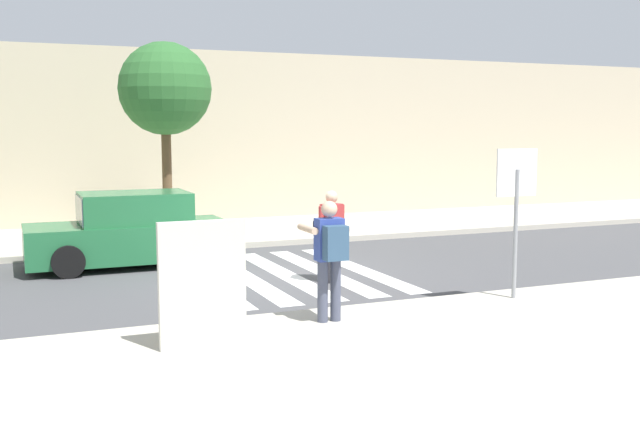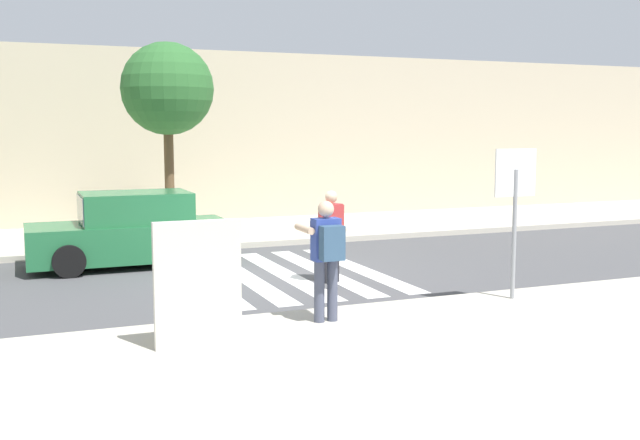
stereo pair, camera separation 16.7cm
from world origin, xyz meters
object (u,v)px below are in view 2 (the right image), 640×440
(stop_sign, at_px, (515,190))
(photographer_with_backpack, at_px, (327,250))
(street_tree_center, at_px, (167,90))
(advertising_board, at_px, (198,284))
(pedestrian_crossing, at_px, (331,231))
(parked_car_green, at_px, (131,231))

(stop_sign, relative_size, photographer_with_backpack, 1.40)
(street_tree_center, distance_m, advertising_board, 10.20)
(photographer_with_backpack, xyz_separation_m, street_tree_center, (-0.44, 9.17, 2.65))
(stop_sign, xyz_separation_m, photographer_with_backpack, (-3.35, -0.24, -0.73))
(pedestrian_crossing, relative_size, parked_car_green, 0.42)
(street_tree_center, bearing_deg, stop_sign, -67.01)
(pedestrian_crossing, distance_m, advertising_board, 4.94)
(parked_car_green, bearing_deg, photographer_with_backpack, -73.94)
(parked_car_green, bearing_deg, stop_sign, -49.60)
(parked_car_green, bearing_deg, advertising_board, -91.17)
(stop_sign, bearing_deg, pedestrian_crossing, 123.98)
(parked_car_green, xyz_separation_m, advertising_board, (-0.14, -6.80, 0.21))
(parked_car_green, height_order, street_tree_center, street_tree_center)
(pedestrian_crossing, bearing_deg, street_tree_center, 106.95)
(pedestrian_crossing, bearing_deg, parked_car_green, 135.35)
(pedestrian_crossing, xyz_separation_m, street_tree_center, (-1.84, 6.04, 2.84))
(parked_car_green, relative_size, advertising_board, 2.56)
(photographer_with_backpack, relative_size, advertising_board, 1.08)
(pedestrian_crossing, height_order, advertising_board, advertising_board)
(pedestrian_crossing, xyz_separation_m, parked_car_green, (-3.21, 3.17, -0.25))
(pedestrian_crossing, bearing_deg, photographer_with_backpack, -114.10)
(stop_sign, xyz_separation_m, street_tree_center, (-3.79, 8.93, 1.92))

